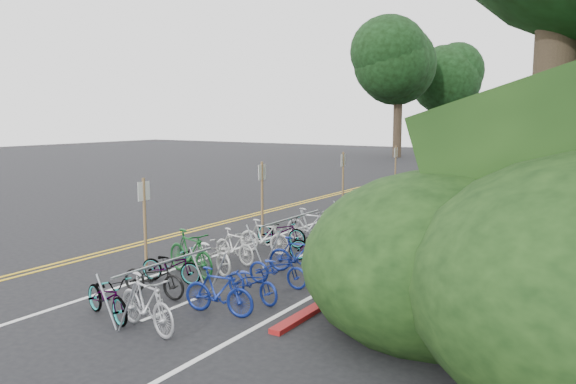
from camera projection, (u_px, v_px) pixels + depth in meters
ground at (137, 267)px, 14.97m from camera, size 120.00×120.00×0.00m
road_markings at (333, 214)px, 23.11m from camera, size 7.47×80.00×0.01m
red_curb at (470, 217)px, 22.04m from camera, size 0.25×28.00×0.10m
bike_rack_front at (166, 274)px, 11.48m from camera, size 1.09×2.81×1.05m
bike_racks_rest at (414, 189)px, 24.19m from camera, size 1.14×23.00×1.17m
signpost_near at (145, 216)px, 14.78m from camera, size 0.08×0.40×2.39m
signposts_rest at (372, 171)px, 26.21m from camera, size 0.08×18.40×2.50m
bike_front at (190, 253)px, 14.10m from camera, size 1.01×1.98×1.15m
bike_valet at (247, 256)px, 14.18m from camera, size 3.33×9.95×1.08m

